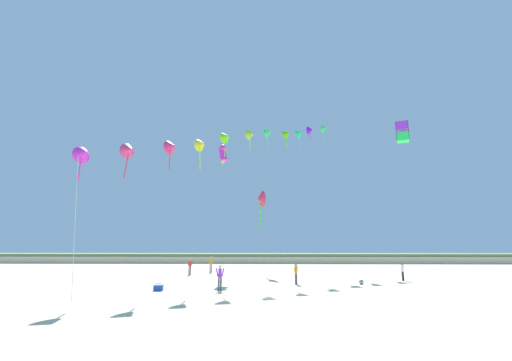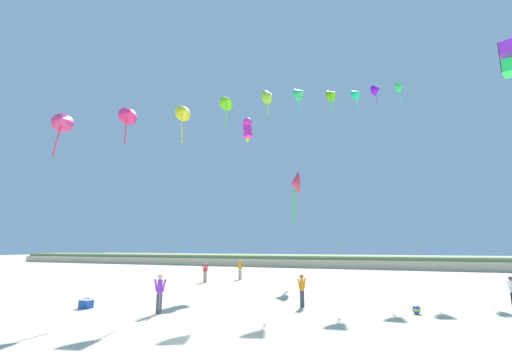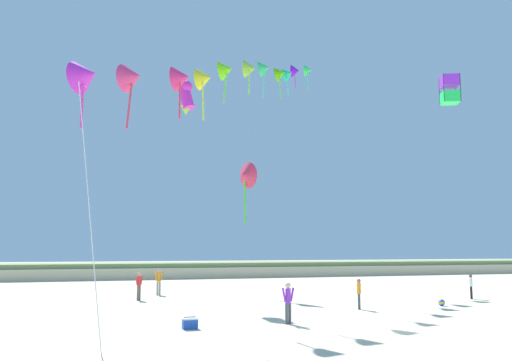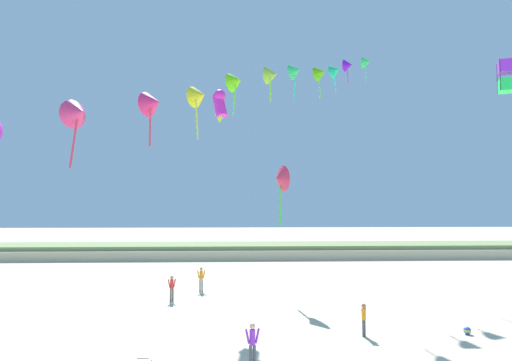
% 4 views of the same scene
% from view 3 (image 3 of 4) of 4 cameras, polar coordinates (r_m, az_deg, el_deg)
% --- Properties ---
extents(ground_plane, '(240.00, 240.00, 0.00)m').
position_cam_3_polar(ground_plane, '(22.17, 13.26, -14.89)').
color(ground_plane, beige).
extents(dune_ridge, '(120.00, 9.04, 1.57)m').
position_cam_3_polar(dune_ridge, '(60.73, -7.37, -9.29)').
color(dune_ridge, beige).
rests_on(dune_ridge, ground).
extents(person_near_left, '(0.38, 0.47, 1.53)m').
position_cam_3_polar(person_near_left, '(28.49, 10.78, -11.43)').
color(person_near_left, '#474C56').
rests_on(person_near_left, ground).
extents(person_near_right, '(0.59, 0.23, 1.66)m').
position_cam_3_polar(person_near_right, '(22.66, 3.40, -12.45)').
color(person_near_right, '#474C56').
rests_on(person_near_right, ground).
extents(person_mid_center, '(0.53, 0.38, 1.65)m').
position_cam_3_polar(person_mid_center, '(33.54, -12.22, -10.62)').
color(person_mid_center, '#726656').
rests_on(person_mid_center, ground).
extents(person_far_left, '(0.61, 0.24, 1.75)m').
position_cam_3_polar(person_far_left, '(37.02, -10.20, -10.24)').
color(person_far_left, gray).
rests_on(person_far_left, ground).
extents(person_far_right, '(0.45, 0.38, 1.49)m').
position_cam_3_polar(person_far_right, '(36.20, 21.69, -10.16)').
color(person_far_right, black).
rests_on(person_far_right, ground).
extents(kite_banner_string, '(21.09, 29.28, 20.27)m').
position_cam_3_polar(kite_banner_string, '(34.70, -0.74, 11.27)').
color(kite_banner_string, '#CC29CA').
extents(large_kite_low_lead, '(1.62, 1.62, 2.12)m').
position_cam_3_polar(large_kite_low_lead, '(43.54, 19.73, 9.00)').
color(large_kite_low_lead, '#22ED5C').
extents(large_kite_mid_trail, '(1.36, 1.96, 4.22)m').
position_cam_3_polar(large_kite_mid_trail, '(37.12, -1.15, 0.51)').
color(large_kite_mid_trail, '#CF3051').
extents(large_kite_high_solo, '(1.40, 1.50, 2.38)m').
position_cam_3_polar(large_kite_high_solo, '(37.03, -7.36, 8.78)').
color(large_kite_high_solo, '#E329BE').
extents(beach_cooler, '(0.58, 0.41, 0.46)m').
position_cam_3_polar(beach_cooler, '(21.50, -6.97, -14.70)').
color(beach_cooler, blue).
rests_on(beach_cooler, ground).
extents(beach_ball, '(0.36, 0.36, 0.36)m').
position_cam_3_polar(beach_ball, '(31.36, 18.95, -12.06)').
color(beach_ball, blue).
rests_on(beach_ball, ground).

